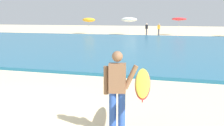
# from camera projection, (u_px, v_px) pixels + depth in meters

# --- Properties ---
(sea) EXTENTS (120.00, 28.00, 0.14)m
(sea) POSITION_uv_depth(u_px,v_px,m) (154.00, 46.00, 26.31)
(sea) COLOR #1E6084
(sea) RESTS_ON ground
(surfer_with_board) EXTENTS (1.20, 2.34, 1.73)m
(surfer_with_board) POSITION_uv_depth(u_px,v_px,m) (129.00, 86.00, 6.44)
(surfer_with_board) COLOR #284CA3
(surfer_with_board) RESTS_ON ground
(beach_umbrella_0) EXTENTS (1.86, 1.89, 2.36)m
(beach_umbrella_0) POSITION_uv_depth(u_px,v_px,m) (89.00, 20.00, 46.30)
(beach_umbrella_0) COLOR beige
(beach_umbrella_0) RESTS_ON ground
(beach_umbrella_1) EXTENTS (2.18, 2.21, 2.44)m
(beach_umbrella_1) POSITION_uv_depth(u_px,v_px,m) (129.00, 20.00, 43.75)
(beach_umbrella_1) COLOR beige
(beach_umbrella_1) RESTS_ON ground
(beach_umbrella_2) EXTENTS (1.99, 2.00, 2.40)m
(beach_umbrella_2) POSITION_uv_depth(u_px,v_px,m) (179.00, 19.00, 42.67)
(beach_umbrella_2) COLOR beige
(beach_umbrella_2) RESTS_ON ground
(beachgoer_near_row_mid) EXTENTS (0.32, 0.20, 1.58)m
(beachgoer_near_row_mid) POSITION_uv_depth(u_px,v_px,m) (147.00, 29.00, 43.05)
(beachgoer_near_row_mid) COLOR #383842
(beachgoer_near_row_mid) RESTS_ON ground
(beachgoer_near_row_right) EXTENTS (0.32, 0.20, 1.58)m
(beachgoer_near_row_right) POSITION_uv_depth(u_px,v_px,m) (159.00, 29.00, 41.97)
(beachgoer_near_row_right) COLOR #383842
(beachgoer_near_row_right) RESTS_ON ground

